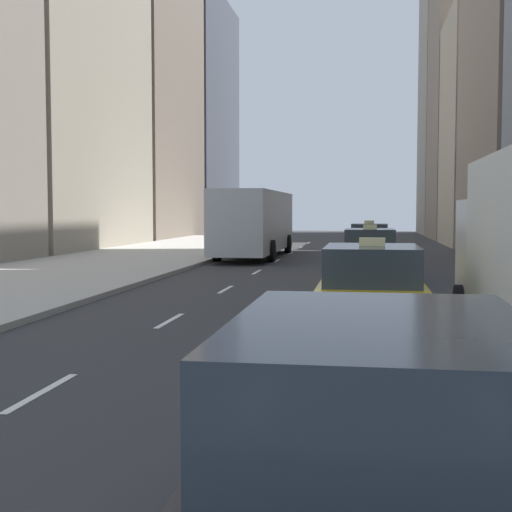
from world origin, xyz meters
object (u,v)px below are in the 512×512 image
object	(u,v)px
taxi_second	(369,242)
city_bus	(255,221)
taxi_lead	(370,254)
sedan_black_near	(380,464)
taxi_third	(371,294)

from	to	relation	value
taxi_second	city_bus	distance (m)	6.08
taxi_lead	sedan_black_near	bearing A→B (deg)	-90.00
taxi_second	taxi_third	world-z (taller)	same
taxi_lead	taxi_third	world-z (taller)	same
taxi_third	sedan_black_near	xyz separation A→B (m)	(0.00, -8.53, 0.02)
city_bus	taxi_third	bearing A→B (deg)	-75.92
taxi_third	city_bus	xyz separation A→B (m)	(-5.61, 22.38, 0.91)
taxi_third	city_bus	bearing A→B (deg)	104.08
taxi_second	city_bus	xyz separation A→B (m)	(-5.61, 2.15, 0.91)
taxi_lead	sedan_black_near	distance (m)	19.69
taxi_second	taxi_lead	bearing A→B (deg)	-90.00
taxi_lead	city_bus	distance (m)	12.58
taxi_second	city_bus	world-z (taller)	city_bus
sedan_black_near	city_bus	world-z (taller)	city_bus
taxi_third	taxi_second	bearing A→B (deg)	90.00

